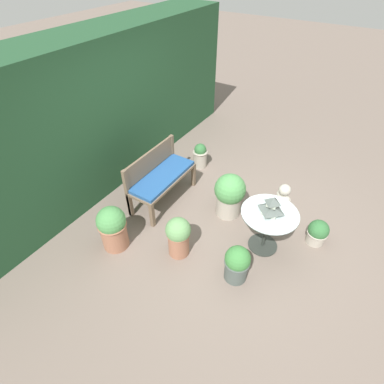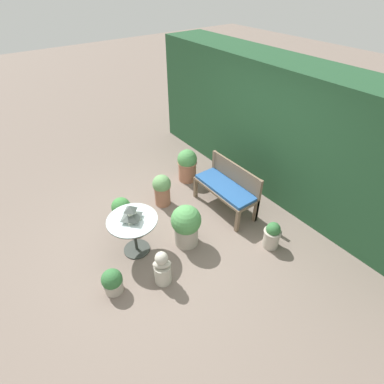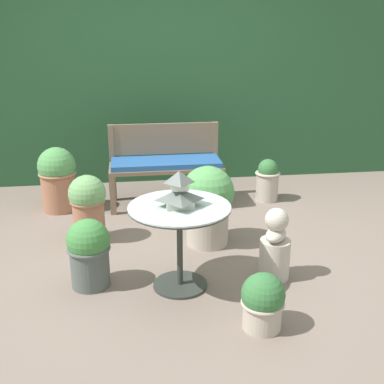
% 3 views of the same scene
% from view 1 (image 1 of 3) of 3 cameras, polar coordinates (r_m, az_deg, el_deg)
% --- Properties ---
extents(ground, '(30.00, 30.00, 0.00)m').
position_cam_1_polar(ground, '(4.64, 6.20, -5.86)').
color(ground, '#75665B').
extents(foliage_hedge_back, '(6.40, 0.96, 2.35)m').
position_cam_1_polar(foliage_hedge_back, '(5.23, -18.11, 14.12)').
color(foliage_hedge_back, '#234C2D').
rests_on(foliage_hedge_back, ground).
extents(garden_bench, '(1.21, 0.49, 0.51)m').
position_cam_1_polar(garden_bench, '(4.75, -5.58, 2.56)').
color(garden_bench, brown).
rests_on(garden_bench, ground).
extents(bench_backrest, '(1.21, 0.06, 0.86)m').
position_cam_1_polar(bench_backrest, '(4.75, -7.88, 5.18)').
color(bench_backrest, brown).
rests_on(bench_backrest, ground).
extents(patio_table, '(0.75, 0.75, 0.65)m').
position_cam_1_polar(patio_table, '(4.06, 14.34, -5.24)').
color(patio_table, '#2D332D').
rests_on(patio_table, ground).
extents(pagoda_birdhouse, '(0.26, 0.26, 0.26)m').
position_cam_1_polar(pagoda_birdhouse, '(3.90, 14.93, -2.70)').
color(pagoda_birdhouse, '#B2BCA8').
rests_on(pagoda_birdhouse, patio_table).
extents(garden_bust, '(0.26, 0.29, 0.58)m').
position_cam_1_polar(garden_bust, '(4.78, 16.72, -1.76)').
color(garden_bust, '#B7B2A3').
rests_on(garden_bust, ground).
extents(potted_plant_path_edge, '(0.32, 0.32, 0.53)m').
position_cam_1_polar(potted_plant_path_edge, '(3.83, 8.56, -13.27)').
color(potted_plant_path_edge, '#4C5651').
rests_on(potted_plant_path_edge, ground).
extents(potted_plant_patio_mid, '(0.28, 0.28, 0.47)m').
position_cam_1_polar(potted_plant_patio_mid, '(5.62, 1.56, 7.02)').
color(potted_plant_patio_mid, '#ADA393').
rests_on(potted_plant_patio_mid, ground).
extents(potted_plant_table_near, '(0.39, 0.39, 0.68)m').
position_cam_1_polar(potted_plant_table_near, '(4.21, -14.88, -6.48)').
color(potted_plant_table_near, '#9E664C').
rests_on(potted_plant_table_near, ground).
extents(potted_plant_bench_left, '(0.29, 0.29, 0.39)m').
position_cam_1_polar(potted_plant_bench_left, '(4.58, 22.80, -7.09)').
color(potted_plant_bench_left, '#ADA393').
rests_on(potted_plant_bench_left, ground).
extents(potted_plant_hedge_corner, '(0.47, 0.47, 0.72)m').
position_cam_1_polar(potted_plant_hedge_corner, '(4.55, 7.16, -0.42)').
color(potted_plant_hedge_corner, '#ADA393').
rests_on(potted_plant_hedge_corner, ground).
extents(potted_plant_table_far, '(0.34, 0.34, 0.62)m').
position_cam_1_polar(potted_plant_table_far, '(4.00, -2.61, -8.30)').
color(potted_plant_table_far, '#9E664C').
rests_on(potted_plant_table_far, ground).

